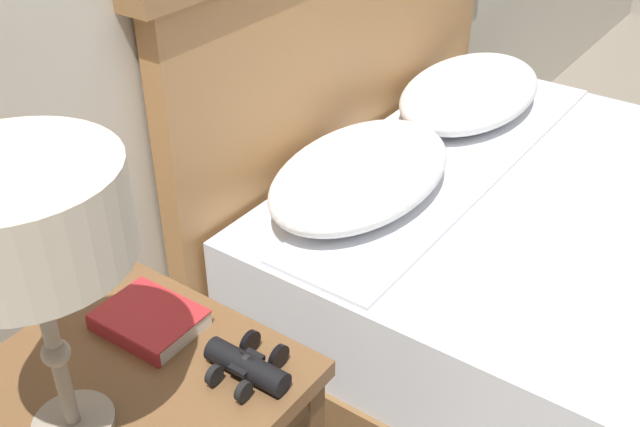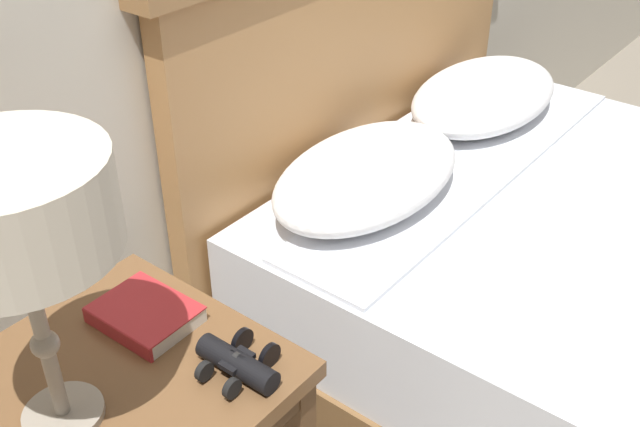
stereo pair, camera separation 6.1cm
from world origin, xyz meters
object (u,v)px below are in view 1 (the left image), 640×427
Objects in this scene: nightstand at (125,425)px; binoculars_pair at (248,366)px; bed at (607,293)px; table_lamp at (21,222)px; book_on_nightstand at (149,320)px.

binoculars_pair is at bearing -45.62° from nightstand.
bed is 1.52m from table_lamp.
nightstand is 3.84× the size of binoculars_pair.
book_on_nightstand is at bearing 17.63° from table_lamp.
bed is at bearing -22.70° from table_lamp.
book_on_nightstand is (0.23, 0.07, -0.38)m from table_lamp.
table_lamp is (-0.09, -0.00, 0.48)m from nightstand.
binoculars_pair is (0.01, -0.23, 0.01)m from book_on_nightstand.
nightstand is at bearing 2.15° from table_lamp.
bed is (1.15, -0.52, -0.22)m from nightstand.
bed is at bearing -24.48° from nightstand.
binoculars_pair is at bearing -31.89° from table_lamp.
book_on_nightstand is at bearing 149.47° from bed.
table_lamp is 0.47m from binoculars_pair.
bed is 9.88× the size of book_on_nightstand.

